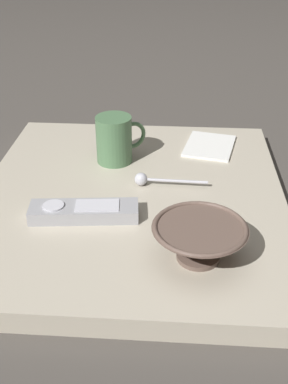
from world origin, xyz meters
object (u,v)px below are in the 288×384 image
coffee_mug (115,139)px  teaspoon (148,179)px  cereal_bowl (199,240)px  folded_napkin (209,146)px  tv_remote_near (84,211)px

coffee_mug → teaspoon: (0.08, -0.10, -0.04)m
cereal_bowl → folded_napkin: (0.04, 0.42, -0.03)m
teaspoon → tv_remote_near: 0.17m
coffee_mug → cereal_bowl: bearing=-62.3°
coffee_mug → teaspoon: coffee_mug is taller
cereal_bowl → coffee_mug: (-0.18, 0.33, 0.02)m
folded_napkin → coffee_mug: bearing=-158.3°
cereal_bowl → tv_remote_near: size_ratio=0.76×
cereal_bowl → tv_remote_near: bearing=153.2°
teaspoon → folded_napkin: size_ratio=0.95×
cereal_bowl → teaspoon: size_ratio=1.03×
coffee_mug → teaspoon: size_ratio=0.72×
coffee_mug → folded_napkin: coffee_mug is taller
coffee_mug → teaspoon: 0.14m
tv_remote_near → teaspoon: bearing=49.0°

